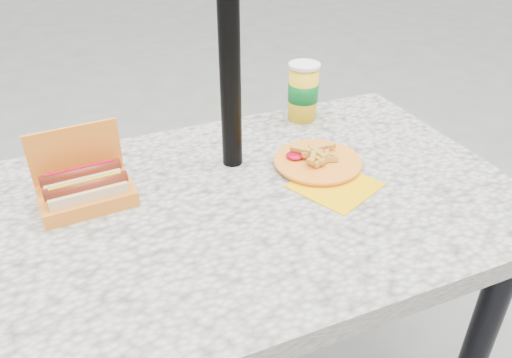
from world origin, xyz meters
name	(u,v)px	position (x,y,z in m)	size (l,w,h in m)	color
picnic_table	(257,232)	(0.00, 0.00, 0.64)	(1.20, 0.80, 0.75)	beige
umbrella_pole	(229,23)	(0.00, 0.16, 1.10)	(0.05, 0.05, 2.20)	black
hotdog_box	(85,188)	(-0.36, 0.12, 0.79)	(0.21, 0.15, 0.17)	orange
fries_plate	(318,163)	(0.19, 0.06, 0.76)	(0.23, 0.32, 0.04)	#FFB800
soda_cup	(303,92)	(0.28, 0.32, 0.83)	(0.09, 0.09, 0.17)	yellow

